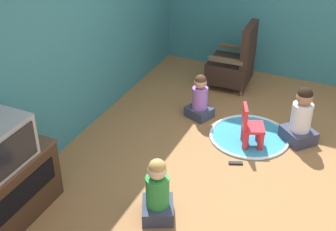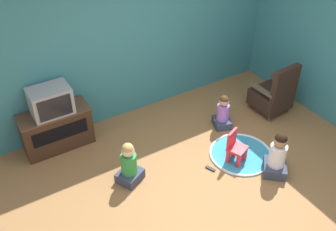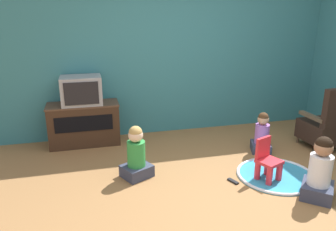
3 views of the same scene
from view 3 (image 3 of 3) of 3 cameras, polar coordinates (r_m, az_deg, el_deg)
The scene contains 11 objects.
ground_plane at distance 3.69m, azimuth 11.53°, elevation -13.70°, with size 30.00×30.00×0.00m, color olive.
wall_back at distance 5.21m, azimuth -0.46°, elevation 10.80°, with size 5.56×0.12×2.55m.
tv_cabinet at distance 4.99m, azimuth -14.39°, elevation -1.31°, with size 1.02×0.43×0.62m.
television at distance 4.84m, azimuth -14.84°, elevation 4.27°, with size 0.56×0.41×0.40m.
black_armchair at distance 5.18m, azimuth 25.99°, elevation -1.59°, with size 0.57×0.59×0.93m.
yellow_kid_chair at distance 4.03m, azimuth 16.93°, elevation -7.95°, with size 0.32×0.32×0.51m.
play_mat at distance 4.23m, azimuth 18.27°, elevation -9.81°, with size 0.94×0.94×0.04m.
child_watching_left at distance 4.77m, azimuth 16.02°, elevation -3.26°, with size 0.34×0.37×0.58m.
child_watching_center at distance 3.91m, azimuth -5.55°, elevation -6.89°, with size 0.42×0.40×0.64m.
child_watching_right at distance 3.82m, azimuth 24.92°, elevation -8.88°, with size 0.46×0.47×0.69m.
remote_control at distance 3.96m, azimuth 11.26°, elevation -11.16°, with size 0.10×0.16×0.02m.
Camera 3 is at (-1.45, -2.81, 1.90)m, focal length 35.00 mm.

